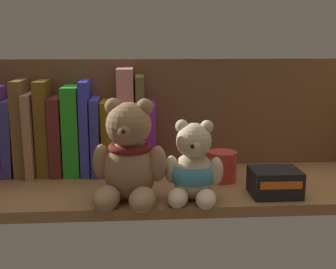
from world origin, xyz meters
TOP-DOWN VIEW (x-y plane):
  - shelf_board at (0.00, 0.00)cm, footprint 83.66×27.02cm
  - shelf_back_panel at (0.00, 14.11)cm, footprint 86.06×1.20cm
  - book_1 at (-36.45, 10.10)cm, footprint 2.63×10.67cm
  - book_2 at (-34.03, 10.10)cm, footprint 2.23×11.12cm
  - book_3 at (-31.81, 10.10)cm, footprint 1.80×13.40cm
  - book_4 at (-29.43, 10.10)cm, footprint 2.55×9.92cm
  - book_5 at (-26.64, 10.10)cm, footprint 2.44×11.88cm
  - book_6 at (-23.48, 10.10)cm, footprint 3.29×11.58cm
  - book_7 at (-20.62, 10.10)cm, footprint 1.85×12.13cm
  - book_8 at (-18.50, 10.10)cm, footprint 1.81×12.71cm
  - book_9 at (-15.68, 10.10)cm, footprint 3.51×10.09cm
  - book_10 at (-12.08, 10.10)cm, footprint 3.73×10.83cm
  - book_11 at (-9.21, 10.10)cm, footprint 1.77×11.68cm
  - book_12 at (-7.08, 10.10)cm, footprint 1.90×14.07cm
  - teddy_bear_larger at (-11.34, -9.37)cm, footprint 13.50×14.05cm
  - teddy_bear_smaller at (-0.01, -9.54)cm, footprint 10.72×11.46cm
  - pillar_candle at (7.18, 1.09)cm, footprint 5.83×5.83cm
  - small_product_box at (15.18, -8.10)cm, footprint 8.82×7.48cm

SIDE VIEW (x-z plane):
  - shelf_board at x=0.00cm, z-range 0.00..2.00cm
  - small_product_box at x=15.18cm, z-range 2.00..6.90cm
  - pillar_candle at x=7.18cm, z-range 2.00..8.07cm
  - teddy_bear_smaller at x=-0.01cm, z-range 0.46..14.85cm
  - book_12 at x=-7.08cm, z-range 2.00..17.15cm
  - book_9 at x=-15.68cm, z-range 1.97..17.47cm
  - teddy_bear_larger at x=-11.34cm, z-range 0.67..18.86cm
  - book_1 at x=-36.45cm, z-range 1.97..17.90cm
  - book_8 at x=-18.50cm, z-range 2.00..18.15cm
  - book_5 at x=-26.64cm, z-range 2.00..18.41cm
  - book_3 at x=-31.81cm, z-range 1.99..19.26cm
  - book_6 at x=-23.48cm, z-range 2.00..20.65cm
  - book_7 at x=-20.62cm, z-range 2.00..21.78cm
  - book_4 at x=-29.43cm, z-range 2.00..21.80cm
  - book_2 at x=-34.03cm, z-range 2.00..21.97cm
  - book_11 at x=-9.21cm, z-range 2.00..22.73cm
  - shelf_back_panel at x=0.00cm, z-range 0.00..26.04cm
  - book_10 at x=-12.08cm, z-range 1.98..24.30cm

